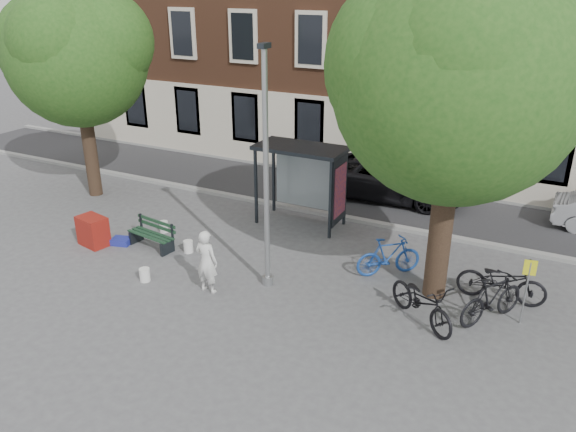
% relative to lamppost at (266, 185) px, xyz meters
% --- Properties ---
extents(ground, '(90.00, 90.00, 0.00)m').
position_rel_lamppost_xyz_m(ground, '(0.00, 0.00, -2.78)').
color(ground, '#4C4C4F').
rests_on(ground, ground).
extents(road, '(40.00, 4.00, 0.01)m').
position_rel_lamppost_xyz_m(road, '(0.00, 7.00, -2.78)').
color(road, '#28282B').
rests_on(road, ground).
extents(curb_near, '(40.00, 0.25, 0.12)m').
position_rel_lamppost_xyz_m(curb_near, '(0.00, 5.00, -2.72)').
color(curb_near, gray).
rests_on(curb_near, ground).
extents(curb_far, '(40.00, 0.25, 0.12)m').
position_rel_lamppost_xyz_m(curb_far, '(0.00, 9.00, -2.72)').
color(curb_far, gray).
rests_on(curb_far, ground).
extents(lamppost, '(0.28, 0.35, 6.11)m').
position_rel_lamppost_xyz_m(lamppost, '(0.00, 0.00, 0.00)').
color(lamppost, '#9EA0A3').
rests_on(lamppost, ground).
extents(tree_right, '(5.76, 5.60, 8.20)m').
position_rel_lamppost_xyz_m(tree_right, '(4.01, 1.38, 2.83)').
color(tree_right, black).
rests_on(tree_right, ground).
extents(tree_left, '(5.18, 4.86, 7.40)m').
position_rel_lamppost_xyz_m(tree_left, '(-8.99, 2.88, 2.43)').
color(tree_left, black).
rests_on(tree_left, ground).
extents(bus_shelter, '(2.85, 1.45, 2.62)m').
position_rel_lamppost_xyz_m(bus_shelter, '(-0.61, 4.11, -0.87)').
color(bus_shelter, '#1E2328').
rests_on(bus_shelter, ground).
extents(painter, '(0.62, 0.41, 1.70)m').
position_rel_lamppost_xyz_m(painter, '(-1.20, -1.00, -1.93)').
color(painter, silver).
rests_on(painter, ground).
extents(bench, '(1.64, 0.75, 0.82)m').
position_rel_lamppost_xyz_m(bench, '(-4.14, 0.39, -2.41)').
color(bench, '#1E2328').
rests_on(bench, ground).
extents(bike_a, '(2.17, 0.88, 1.12)m').
position_rel_lamppost_xyz_m(bike_a, '(5.53, 1.91, -2.22)').
color(bike_a, black).
rests_on(bike_a, ground).
extents(bike_b, '(1.72, 1.58, 1.09)m').
position_rel_lamppost_xyz_m(bike_b, '(2.63, 1.97, -2.24)').
color(bike_b, '#1B4397').
rests_on(bike_b, ground).
extents(bike_c, '(2.15, 1.87, 1.12)m').
position_rel_lamppost_xyz_m(bike_c, '(4.02, 0.07, -2.22)').
color(bike_c, black).
rests_on(bike_c, ground).
extents(bike_d, '(1.55, 1.95, 1.18)m').
position_rel_lamppost_xyz_m(bike_d, '(5.45, 0.88, -2.19)').
color(bike_d, black).
rests_on(bike_d, ground).
extents(car_dark, '(5.67, 2.90, 1.53)m').
position_rel_lamppost_xyz_m(car_dark, '(0.84, 7.69, -2.02)').
color(car_dark, black).
rests_on(car_dark, ground).
extents(red_stand, '(1.01, 0.78, 0.90)m').
position_rel_lamppost_xyz_m(red_stand, '(-5.83, -0.28, -2.33)').
color(red_stand, maroon).
rests_on(red_stand, ground).
extents(blue_crate, '(0.64, 0.53, 0.20)m').
position_rel_lamppost_xyz_m(blue_crate, '(-5.13, 0.12, -2.68)').
color(blue_crate, navy).
rests_on(blue_crate, ground).
extents(bucket_a, '(0.33, 0.33, 0.36)m').
position_rel_lamppost_xyz_m(bucket_a, '(-3.00, -1.32, -2.60)').
color(bucket_a, white).
rests_on(bucket_a, ground).
extents(bucket_b, '(0.29, 0.29, 0.36)m').
position_rel_lamppost_xyz_m(bucket_b, '(-3.00, 0.60, -2.60)').
color(bucket_b, white).
rests_on(bucket_b, ground).
extents(bucket_c, '(0.32, 0.32, 0.36)m').
position_rel_lamppost_xyz_m(bucket_c, '(-4.56, 1.42, -2.60)').
color(bucket_c, silver).
rests_on(bucket_c, ground).
extents(notice_sign, '(0.28, 0.09, 1.64)m').
position_rel_lamppost_xyz_m(notice_sign, '(6.12, 1.10, -1.65)').
color(notice_sign, '#9EA0A3').
rests_on(notice_sign, ground).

